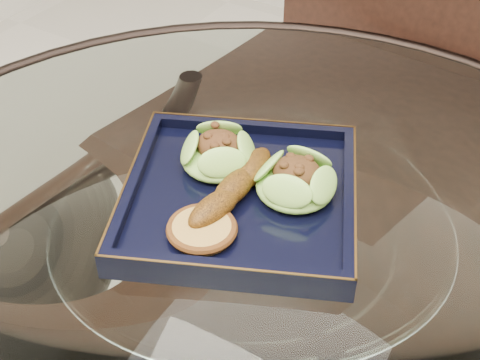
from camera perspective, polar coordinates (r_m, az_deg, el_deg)
The scene contains 7 objects.
dining_table at distance 0.87m, azimuth 0.85°, elevation -13.74°, with size 1.13×1.13×0.77m.
dining_chair at distance 1.22m, azimuth 8.97°, elevation 3.02°, with size 0.49×0.49×1.04m.
navy_plate at distance 0.80m, azimuth 0.00°, elevation -1.66°, with size 0.27×0.27×0.02m, color black.
lettuce_wrap_left at distance 0.82m, azimuth -1.87°, elevation 2.15°, with size 0.09×0.09×0.03m, color #57922A.
lettuce_wrap_right at distance 0.78m, azimuth 4.74°, elevation -0.22°, with size 0.09×0.09×0.03m, color #5A912A.
roasted_plantain at distance 0.78m, azimuth -0.48°, elevation -0.63°, with size 0.16×0.03×0.03m, color #66390A.
crumb_patty at distance 0.74m, azimuth -3.27°, elevation -4.27°, with size 0.07×0.07×0.01m, color #A87C38.
Camera 1 is at (0.27, -0.45, 1.30)m, focal length 50.00 mm.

